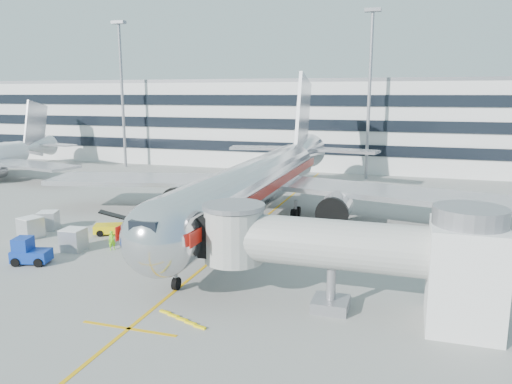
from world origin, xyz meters
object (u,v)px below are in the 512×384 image
(main_jet, at_px, (261,181))
(cargo_container_right, at_px, (48,220))
(cargo_container_front, at_px, (73,239))
(ramp_worker, at_px, (112,240))
(cargo_container_left, at_px, (31,227))
(belt_loader, at_px, (119,227))
(baggage_tug, at_px, (29,252))

(main_jet, height_order, cargo_container_right, main_jet)
(cargo_container_front, bearing_deg, ramp_worker, 18.35)
(main_jet, distance_m, cargo_container_left, 22.50)
(belt_loader, bearing_deg, cargo_container_front, -99.56)
(cargo_container_left, height_order, ramp_worker, cargo_container_left)
(belt_loader, bearing_deg, baggage_tug, -102.26)
(cargo_container_front, height_order, ramp_worker, cargo_container_front)
(baggage_tug, distance_m, cargo_container_left, 7.91)
(cargo_container_left, bearing_deg, ramp_worker, -6.34)
(cargo_container_front, bearing_deg, main_jet, 49.58)
(baggage_tug, relative_size, cargo_container_right, 1.43)
(cargo_container_right, bearing_deg, cargo_container_left, -83.42)
(cargo_container_left, bearing_deg, cargo_container_front, -18.27)
(belt_loader, distance_m, ramp_worker, 5.00)
(cargo_container_right, distance_m, cargo_container_front, 8.19)
(cargo_container_right, height_order, ramp_worker, cargo_container_right)
(cargo_container_left, height_order, cargo_container_front, cargo_container_left)
(main_jet, relative_size, ramp_worker, 30.58)
(belt_loader, xyz_separation_m, cargo_container_right, (-7.52, -0.68, 0.25))
(cargo_container_left, bearing_deg, cargo_container_right, 96.58)
(belt_loader, height_order, baggage_tug, belt_loader)
(cargo_container_left, bearing_deg, baggage_tug, -49.45)
(ramp_worker, bearing_deg, main_jet, 13.15)
(main_jet, bearing_deg, cargo_container_left, -146.38)
(ramp_worker, bearing_deg, cargo_container_front, 155.93)
(main_jet, distance_m, belt_loader, 14.82)
(main_jet, relative_size, cargo_container_left, 23.28)
(cargo_container_left, relative_size, cargo_container_front, 1.17)
(cargo_container_front, bearing_deg, cargo_container_right, 143.65)
(belt_loader, xyz_separation_m, cargo_container_front, (-0.93, -5.53, 0.29))
(main_jet, bearing_deg, cargo_container_right, -153.15)
(baggage_tug, height_order, cargo_container_left, baggage_tug)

